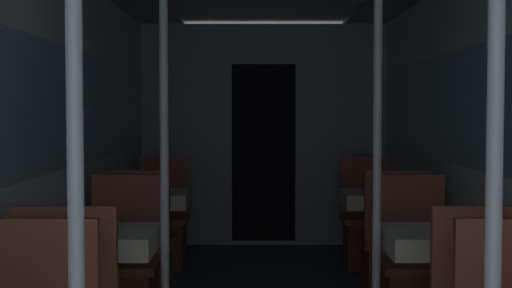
# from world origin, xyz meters

# --- Properties ---
(wall_left) EXTENTS (0.05, 8.59, 2.22)m
(wall_left) POSITION_xyz_m (-1.25, 2.89, 1.15)
(wall_left) COLOR silver
(wall_left) RESTS_ON ground_plane
(wall_right) EXTENTS (0.05, 8.59, 2.22)m
(wall_right) POSITION_xyz_m (1.25, 2.89, 1.15)
(wall_right) COLOR silver
(wall_right) RESTS_ON ground_plane
(bulkhead_far) EXTENTS (2.46, 0.09, 2.22)m
(bulkhead_far) POSITION_xyz_m (0.00, 6.24, 1.11)
(bulkhead_far) COLOR gray
(bulkhead_far) RESTS_ON ground_plane
(support_pole_left_0) EXTENTS (0.05, 0.05, 2.22)m
(support_pole_left_0) POSITION_xyz_m (-0.56, 0.96, 1.11)
(support_pole_left_0) COLOR silver
(support_pole_left_0) RESTS_ON ground_plane
(dining_table_left_1) EXTENTS (0.57, 0.57, 0.72)m
(dining_table_left_1) POSITION_xyz_m (-0.89, 2.79, 0.61)
(dining_table_left_1) COLOR #4C4C51
(dining_table_left_1) RESTS_ON ground_plane
(chair_left_far_1) EXTENTS (0.45, 0.45, 0.95)m
(chair_left_far_1) POSITION_xyz_m (-0.89, 3.36, 0.29)
(chair_left_far_1) COLOR brown
(chair_left_far_1) RESTS_ON ground_plane
(support_pole_left_1) EXTENTS (0.05, 0.05, 2.22)m
(support_pole_left_1) POSITION_xyz_m (-0.56, 2.79, 1.11)
(support_pole_left_1) COLOR silver
(support_pole_left_1) RESTS_ON ground_plane
(dining_table_left_2) EXTENTS (0.57, 0.57, 0.72)m
(dining_table_left_2) POSITION_xyz_m (-0.89, 4.63, 0.61)
(dining_table_left_2) COLOR #4C4C51
(dining_table_left_2) RESTS_ON ground_plane
(chair_left_near_2) EXTENTS (0.45, 0.45, 0.95)m
(chair_left_near_2) POSITION_xyz_m (-0.89, 4.06, 0.29)
(chair_left_near_2) COLOR brown
(chair_left_near_2) RESTS_ON ground_plane
(chair_left_far_2) EXTENTS (0.45, 0.45, 0.95)m
(chair_left_far_2) POSITION_xyz_m (-0.89, 5.19, 0.29)
(chair_left_far_2) COLOR brown
(chair_left_far_2) RESTS_ON ground_plane
(support_pole_right_0) EXTENTS (0.05, 0.05, 2.22)m
(support_pole_right_0) POSITION_xyz_m (0.56, 0.96, 1.11)
(support_pole_right_0) COLOR silver
(support_pole_right_0) RESTS_ON ground_plane
(dining_table_right_1) EXTENTS (0.57, 0.57, 0.72)m
(dining_table_right_1) POSITION_xyz_m (0.89, 2.79, 0.61)
(dining_table_right_1) COLOR #4C4C51
(dining_table_right_1) RESTS_ON ground_plane
(chair_right_far_1) EXTENTS (0.45, 0.45, 0.95)m
(chair_right_far_1) POSITION_xyz_m (0.89, 3.36, 0.29)
(chair_right_far_1) COLOR brown
(chair_right_far_1) RESTS_ON ground_plane
(support_pole_right_1) EXTENTS (0.05, 0.05, 2.22)m
(support_pole_right_1) POSITION_xyz_m (0.56, 2.79, 1.11)
(support_pole_right_1) COLOR silver
(support_pole_right_1) RESTS_ON ground_plane
(dining_table_right_2) EXTENTS (0.57, 0.57, 0.72)m
(dining_table_right_2) POSITION_xyz_m (0.89, 4.63, 0.61)
(dining_table_right_2) COLOR #4C4C51
(dining_table_right_2) RESTS_ON ground_plane
(chair_right_near_2) EXTENTS (0.45, 0.45, 0.95)m
(chair_right_near_2) POSITION_xyz_m (0.89, 4.06, 0.29)
(chair_right_near_2) COLOR brown
(chair_right_near_2) RESTS_ON ground_plane
(chair_right_far_2) EXTENTS (0.45, 0.45, 0.95)m
(chair_right_far_2) POSITION_xyz_m (0.89, 5.19, 0.29)
(chair_right_far_2) COLOR brown
(chair_right_far_2) RESTS_ON ground_plane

